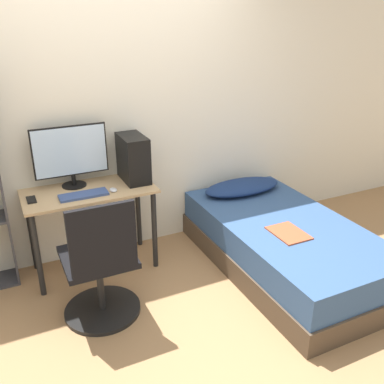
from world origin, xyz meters
TOP-DOWN VIEW (x-y plane):
  - ground_plane at (0.00, 0.00)m, footprint 14.00×14.00m
  - wall_back at (0.00, 1.38)m, footprint 8.00×0.05m
  - desk at (-0.29, 1.09)m, footprint 1.05×0.52m
  - office_chair at (-0.39, 0.42)m, footprint 0.56×0.56m
  - bed at (1.18, 0.39)m, footprint 1.03×1.92m
  - pillow at (1.18, 1.09)m, footprint 0.79×0.36m
  - magazine at (1.07, 0.22)m, footprint 0.24×0.32m
  - monitor at (-0.37, 1.24)m, footprint 0.59×0.20m
  - keyboard at (-0.35, 0.99)m, footprint 0.38×0.14m
  - pc_tower at (0.12, 1.15)m, footprint 0.19×0.36m
  - mouse at (-0.11, 0.99)m, footprint 0.06×0.09m
  - phone at (-0.73, 1.08)m, footprint 0.07×0.14m

SIDE VIEW (x-z plane):
  - ground_plane at x=0.00m, z-range 0.00..0.00m
  - bed at x=1.18m, z-range 0.00..0.44m
  - office_chair at x=-0.39m, z-range -0.11..0.85m
  - magazine at x=1.07m, z-range 0.44..0.45m
  - pillow at x=1.18m, z-range 0.44..0.55m
  - desk at x=-0.29m, z-range 0.24..0.97m
  - phone at x=-0.73m, z-range 0.73..0.74m
  - keyboard at x=-0.35m, z-range 0.73..0.75m
  - mouse at x=-0.11m, z-range 0.73..0.75m
  - pc_tower at x=0.12m, z-range 0.73..1.12m
  - monitor at x=-0.37m, z-range 0.75..1.26m
  - wall_back at x=0.00m, z-range 0.00..2.50m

